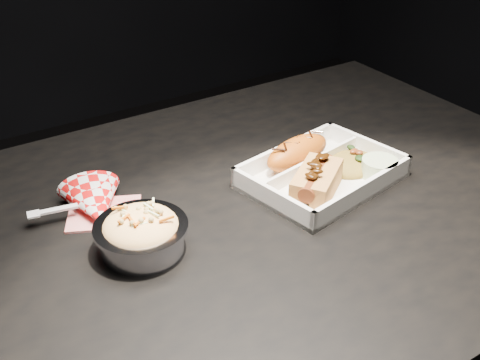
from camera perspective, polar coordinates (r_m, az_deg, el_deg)
name	(u,v)px	position (r m, az deg, el deg)	size (l,w,h in m)	color
dining_table	(240,253)	(1.00, 0.01, -6.96)	(1.20, 0.80, 0.75)	black
food_tray	(321,176)	(1.02, 7.71, 0.40)	(0.28, 0.22, 0.04)	white
fried_pastry	(298,152)	(1.04, 5.48, 2.64)	(0.14, 0.06, 0.05)	#BE5813
hotdog	(317,180)	(0.96, 7.28, 0.04)	(0.12, 0.11, 0.06)	#C68643
fried_rice_mound	(352,158)	(1.05, 10.55, 2.02)	(0.10, 0.08, 0.03)	olive
cupcake_liner	(379,168)	(1.03, 13.06, 1.14)	(0.06, 0.06, 0.03)	beige
foil_coleslaw_cup	(141,232)	(0.85, -9.35, -4.87)	(0.13, 0.13, 0.07)	silver
napkin_fork	(95,204)	(0.95, -13.60, -2.24)	(0.18, 0.14, 0.10)	red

